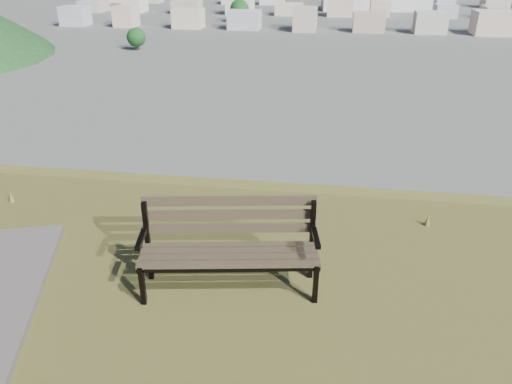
# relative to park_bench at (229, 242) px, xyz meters

# --- Properties ---
(park_bench) EXTENTS (2.06, 0.95, 1.04)m
(park_bench) POSITION_rel_park_bench_xyz_m (0.00, 0.00, 0.00)
(park_bench) COLOR #493E2A
(park_bench) RESTS_ON hilltop_mesa
(grass_tufts) EXTENTS (12.49, 7.38, 0.28)m
(grass_tufts) POSITION_rel_park_bench_xyz_m (0.79, -1.37, -0.47)
(grass_tufts) COLOR brown
(grass_tufts) RESTS_ON hilltop_mesa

